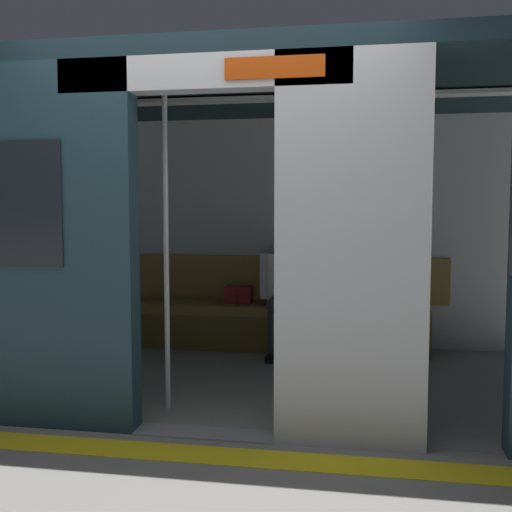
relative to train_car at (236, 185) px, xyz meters
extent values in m
plane|color=gray|center=(-0.05, 1.18, -1.55)|extent=(60.00, 60.00, 0.00)
cube|color=yellow|center=(-0.05, 1.48, -1.55)|extent=(8.00, 0.24, 0.01)
cube|color=silver|center=(-0.91, 1.20, -0.43)|extent=(0.86, 0.12, 2.24)
cube|color=black|center=(-0.91, 1.21, -0.16)|extent=(0.47, 0.02, 0.55)
cube|color=silver|center=(-0.05, 1.18, 0.60)|extent=(1.72, 0.16, 0.20)
cube|color=#BF3F0C|center=(-0.48, 1.27, 0.60)|extent=(0.56, 0.02, 0.12)
cube|color=#15272E|center=(-0.05, -0.09, 0.76)|extent=(6.40, 2.70, 0.12)
cube|color=gray|center=(-0.05, -0.09, -1.54)|extent=(6.08, 2.54, 0.01)
cube|color=silver|center=(-0.05, -1.37, -0.43)|extent=(6.08, 0.10, 2.24)
cube|color=olive|center=(-0.05, -1.31, -0.89)|extent=(3.52, 0.06, 0.45)
cube|color=white|center=(-0.05, -0.09, 0.67)|extent=(4.48, 0.16, 0.03)
cube|color=gray|center=(-0.05, 1.18, -1.54)|extent=(0.86, 0.19, 0.01)
cube|color=olive|center=(-0.05, -1.09, -1.16)|extent=(3.10, 0.44, 0.09)
cube|color=brown|center=(-0.05, -0.89, -1.37)|extent=(3.10, 0.04, 0.35)
cube|color=silver|center=(-0.30, -1.07, -0.86)|extent=(0.38, 0.22, 0.50)
sphere|color=tan|center=(-0.30, -1.07, -0.52)|extent=(0.21, 0.21, 0.21)
sphere|color=black|center=(-0.30, -1.08, -0.48)|extent=(0.19, 0.19, 0.19)
cylinder|color=silver|center=(-0.53, -1.03, -0.83)|extent=(0.08, 0.08, 0.44)
cylinder|color=silver|center=(-0.06, -1.04, -0.83)|extent=(0.08, 0.08, 0.44)
cylinder|color=#2D2D38|center=(-0.38, -0.86, -1.06)|extent=(0.14, 0.40, 0.14)
cylinder|color=#2D2D38|center=(-0.20, -0.87, -1.06)|extent=(0.14, 0.40, 0.14)
cylinder|color=#2D2D38|center=(-0.38, -0.66, -1.31)|extent=(0.10, 0.10, 0.40)
cylinder|color=#2D2D38|center=(-0.20, -0.67, -1.31)|extent=(0.10, 0.10, 0.40)
cube|color=black|center=(-0.38, -0.61, -1.52)|extent=(0.10, 0.22, 0.06)
cube|color=black|center=(-0.20, -0.62, -1.52)|extent=(0.10, 0.22, 0.06)
cube|color=maroon|center=(0.20, -1.08, -1.03)|extent=(0.26, 0.14, 0.17)
cube|color=maroon|center=(0.20, -1.01, -1.03)|extent=(0.02, 0.01, 0.14)
cube|color=#26598C|center=(-0.64, -1.11, -1.10)|extent=(0.22, 0.26, 0.03)
cylinder|color=silver|center=(0.32, 0.76, -0.44)|extent=(0.04, 0.04, 2.22)
camera|label=1|loc=(-0.96, 4.65, -0.17)|focal=42.55mm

